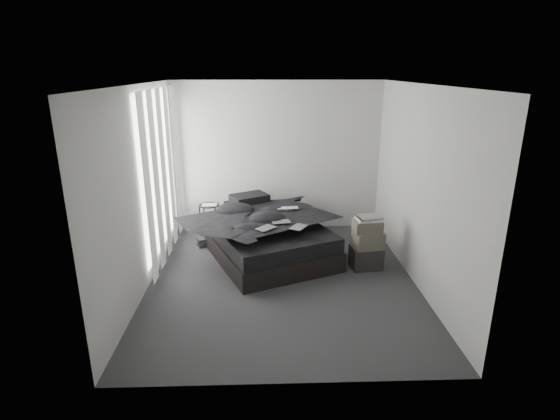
{
  "coord_description": "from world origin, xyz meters",
  "views": [
    {
      "loc": [
        -0.22,
        -5.44,
        2.79
      ],
      "look_at": [
        0.0,
        0.8,
        0.75
      ],
      "focal_mm": 28.0,
      "sensor_mm": 36.0,
      "label": 1
    }
  ],
  "objects_px": {
    "laptop": "(288,205)",
    "box_lower": "(366,257)",
    "bed": "(267,246)",
    "side_stand": "(210,223)"
  },
  "relations": [
    {
      "from": "bed",
      "to": "side_stand",
      "type": "height_order",
      "value": "side_stand"
    },
    {
      "from": "side_stand",
      "to": "box_lower",
      "type": "height_order",
      "value": "side_stand"
    },
    {
      "from": "laptop",
      "to": "side_stand",
      "type": "bearing_deg",
      "value": 155.59
    },
    {
      "from": "side_stand",
      "to": "laptop",
      "type": "bearing_deg",
      "value": -19.63
    },
    {
      "from": "bed",
      "to": "box_lower",
      "type": "relative_size",
      "value": 4.8
    },
    {
      "from": "laptop",
      "to": "box_lower",
      "type": "distance_m",
      "value": 1.43
    },
    {
      "from": "bed",
      "to": "laptop",
      "type": "xyz_separation_m",
      "value": [
        0.33,
        0.19,
        0.62
      ]
    },
    {
      "from": "laptop",
      "to": "box_lower",
      "type": "xyz_separation_m",
      "value": [
        1.11,
        -0.69,
        -0.6
      ]
    },
    {
      "from": "bed",
      "to": "side_stand",
      "type": "relative_size",
      "value": 3.33
    },
    {
      "from": "side_stand",
      "to": "box_lower",
      "type": "distance_m",
      "value": 2.66
    }
  ]
}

